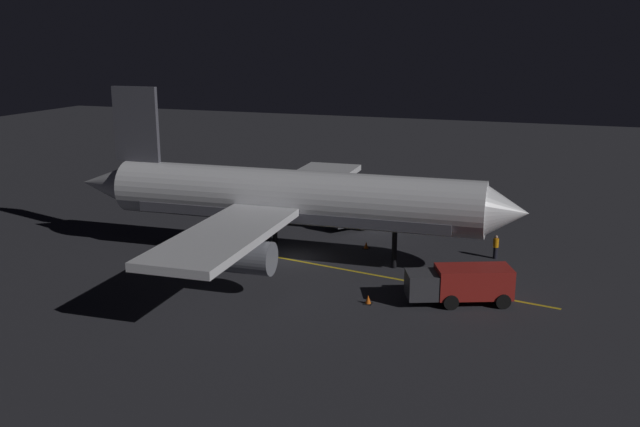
{
  "coord_description": "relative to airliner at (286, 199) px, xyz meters",
  "views": [
    {
      "loc": [
        44.44,
        17.88,
        15.54
      ],
      "look_at": [
        0.0,
        2.0,
        3.5
      ],
      "focal_mm": 38.92,
      "sensor_mm": 36.0,
      "label": 1
    }
  ],
  "objects": [
    {
      "name": "ground_crew_worker",
      "position": [
        -4.82,
        14.32,
        -3.47
      ],
      "size": [
        0.4,
        0.4,
        1.74
      ],
      "color": "black",
      "rests_on": "ground_plane"
    },
    {
      "name": "apron_guide_stripe",
      "position": [
        1.16,
        4.58,
        -4.35
      ],
      "size": [
        5.41,
        28.92,
        0.01
      ],
      "primitive_type": "cube",
      "rotation": [
        0.0,
        0.0,
        -0.18
      ],
      "color": "gold",
      "rests_on": "ground_plane"
    },
    {
      "name": "baggage_truck",
      "position": [
        4.7,
        13.34,
        -3.17
      ],
      "size": [
        4.28,
        6.54,
        2.24
      ],
      "color": "maroon",
      "rests_on": "ground_plane"
    },
    {
      "name": "ground_plane",
      "position": [
        -0.02,
        0.58,
        -4.45
      ],
      "size": [
        180.0,
        180.0,
        0.2
      ],
      "primitive_type": "cube",
      "color": "#29292E"
    },
    {
      "name": "traffic_cone_under_wing",
      "position": [
        0.89,
        11.52,
        -4.1
      ],
      "size": [
        0.5,
        0.5,
        0.55
      ],
      "color": "#EA590F",
      "rests_on": "ground_plane"
    },
    {
      "name": "traffic_cone_near_right",
      "position": [
        -3.98,
        4.87,
        -4.1
      ],
      "size": [
        0.5,
        0.5,
        0.55
      ],
      "color": "#EA590F",
      "rests_on": "ground_plane"
    },
    {
      "name": "airliner",
      "position": [
        0.0,
        0.0,
        0.0
      ],
      "size": [
        31.42,
        33.58,
        12.02
      ],
      "color": "white",
      "rests_on": "ground_plane"
    },
    {
      "name": "catering_truck",
      "position": [
        -10.22,
        3.0,
        -3.15
      ],
      "size": [
        6.4,
        5.53,
        2.27
      ],
      "color": "silver",
      "rests_on": "ground_plane"
    },
    {
      "name": "traffic_cone_near_left",
      "position": [
        6.74,
        8.06,
        -4.1
      ],
      "size": [
        0.5,
        0.5,
        0.55
      ],
      "color": "#EA590F",
      "rests_on": "ground_plane"
    }
  ]
}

